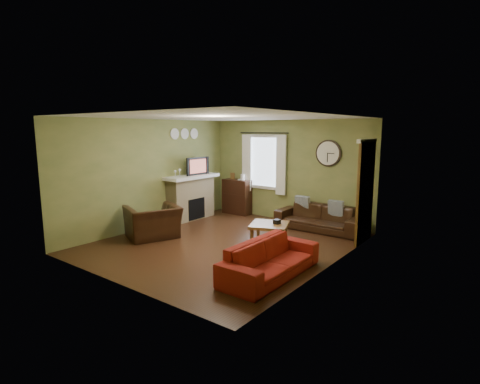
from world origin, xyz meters
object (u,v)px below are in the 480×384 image
Objects in this scene: bookshelf at (237,197)px; coffee_table at (269,233)px; sofa_red at (271,259)px; armchair at (153,222)px; sofa_brown at (319,218)px.

bookshelf reaches higher than coffee_table.
bookshelf is 4.64m from sofa_red.
sofa_red is 3.25m from armchair.
sofa_brown reaches higher than sofa_red.
sofa_brown is 1.86× the size of armchair.
sofa_red reaches higher than coffee_table.
armchair is at bearing -89.94° from bookshelf.
armchair is 1.43× the size of coffee_table.
armchair reaches higher than sofa_brown.
bookshelf reaches higher than sofa_red.
sofa_brown reaches higher than coffee_table.
bookshelf is at bearing -157.46° from armchair.
bookshelf is 0.49× the size of sofa_red.
bookshelf is 0.89× the size of armchair.
coffee_table is (2.23, 1.25, -0.15)m from armchair.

